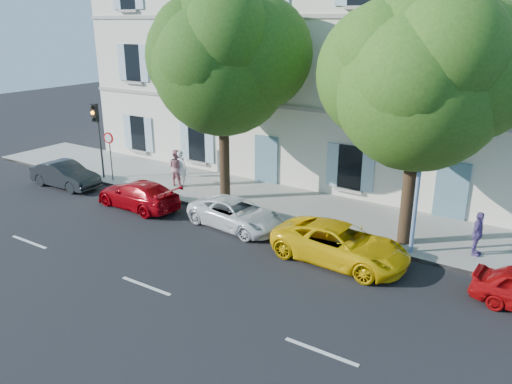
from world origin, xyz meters
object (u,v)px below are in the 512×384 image
Objects in this scene: car_dark_sedan at (65,175)px; traffic_light at (97,125)px; pedestrian_a at (181,168)px; tree_left at (223,66)px; road_sign at (109,146)px; pedestrian_c at (477,234)px; car_red_coupe at (138,194)px; car_white_coupe at (236,214)px; tree_right at (420,86)px; car_yellow_supercar at (340,244)px; street_lamp at (422,136)px; pedestrian_b at (176,168)px.

traffic_light reaches higher than car_dark_sedan.
pedestrian_a reaches higher than car_dark_sedan.
tree_left reaches higher than pedestrian_a.
tree_left is (7.86, 2.60, 5.38)m from car_dark_sedan.
road_sign is 1.57× the size of pedestrian_c.
car_red_coupe is 1.02× the size of car_white_coupe.
pedestrian_a is at bearing -61.67° from car_dark_sedan.
traffic_light is at bearing -177.86° from tree_right.
tree_left is at bearing 71.11° from car_yellow_supercar.
tree_left is at bearing -73.22° from car_dark_sedan.
street_lamp is (8.77, -1.16, -1.69)m from tree_left.
car_yellow_supercar is 4.44m from street_lamp.
car_white_coupe is 8.80m from pedestrian_c.
car_white_coupe is at bearing 152.97° from pedestrian_a.
pedestrian_b is (3.31, 1.15, -0.88)m from road_sign.
pedestrian_b is at bearing 93.52° from pedestrian_c.
road_sign is at bearing -113.11° from car_red_coupe.
tree_left reaches higher than pedestrian_c.
road_sign is (0.77, 0.01, -0.98)m from traffic_light.
street_lamp is at bearing 169.42° from pedestrian_b.
car_white_coupe is 2.31× the size of pedestrian_a.
tree_left reaches higher than car_white_coupe.
road_sign is 3.87m from pedestrian_a.
car_yellow_supercar is at bearing -7.44° from traffic_light.
car_white_coupe is 0.45× the size of tree_left.
tree_right is 5.58× the size of pedestrian_c.
car_yellow_supercar is 13.45m from road_sign.
tree_left is at bearing 7.41° from traffic_light.
pedestrian_c is (3.83, 2.72, 0.28)m from car_yellow_supercar.
street_lamp is (15.17, -0.24, 2.39)m from road_sign.
road_sign reaches higher than car_red_coupe.
car_dark_sedan is 17.12m from tree_right.
pedestrian_a reaches higher than car_yellow_supercar.
tree_left is 5.73m from pedestrian_a.
car_red_coupe is at bearing -172.18° from street_lamp.
traffic_light is 2.15× the size of pedestrian_a.
pedestrian_a reaches higher than car_red_coupe.
car_yellow_supercar is 2.60× the size of pedestrian_b.
car_red_coupe is at bearing -134.76° from tree_left.
car_dark_sedan is 2.16× the size of pedestrian_a.
traffic_light is 2.43× the size of pedestrian_c.
tree_right is at bearing 173.17° from pedestrian_b.
tree_left is 5.84m from pedestrian_b.
tree_left reaches higher than pedestrian_b.
car_white_coupe is at bearing -8.55° from road_sign.
pedestrian_c is (17.09, 0.88, -1.00)m from road_sign.
car_yellow_supercar is 1.23× the size of traffic_light.
pedestrian_c is (18.55, 2.56, 0.31)m from car_dark_sedan.
tree_right is 15.75m from traffic_light.
car_white_coupe is (10.03, 0.39, -0.06)m from car_dark_sedan.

